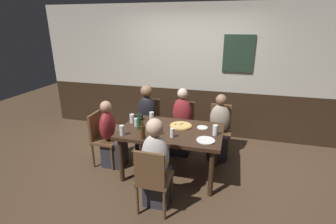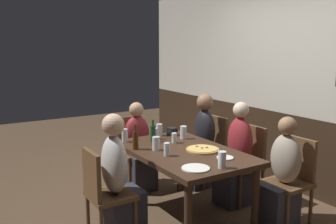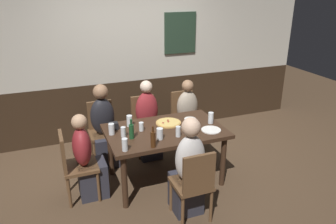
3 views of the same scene
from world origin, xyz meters
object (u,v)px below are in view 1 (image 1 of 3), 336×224
object	(u,v)px
tumbler_short	(215,131)
beer_bottle_green	(139,123)
person_mid_near	(157,169)
plate_white_large	(206,140)
chair_right_far	(220,127)
pint_glass_amber	(122,131)
beer_glass_tall	(152,117)
chair_mid_far	(183,123)
beer_glass_half	(172,133)
chair_mid_near	(153,177)
plate_white_small	(202,128)
pint_glass_pale	(154,123)
beer_bottle_brown	(143,132)
chair_head_west	(102,136)
pizza	(181,126)
tumbler_water	(132,119)
chair_left_far	(149,120)
pint_glass_stout	(156,131)
highball_clear	(136,123)
person_head_west	(111,139)
condiment_caddy	(139,117)
person_left_far	(146,122)
person_mid_far	(181,126)
person_right_far	(219,132)
dining_table	(171,135)

from	to	relation	value
tumbler_short	beer_bottle_green	xyz separation A→B (m)	(-1.11, -0.07, 0.03)
person_mid_near	plate_white_large	distance (m)	0.76
chair_right_far	pint_glass_amber	xyz separation A→B (m)	(-1.28, -1.26, 0.31)
beer_glass_tall	plate_white_large	world-z (taller)	beer_glass_tall
chair_mid_far	beer_glass_half	world-z (taller)	chair_mid_far
chair_mid_far	chair_mid_near	distance (m)	1.77
beer_glass_half	plate_white_small	bearing A→B (deg)	50.16
pint_glass_pale	chair_mid_far	bearing A→B (deg)	70.17
plate_white_large	beer_glass_tall	bearing A→B (deg)	151.61
beer_bottle_green	plate_white_small	xyz separation A→B (m)	(0.90, 0.28, -0.09)
beer_bottle_brown	chair_head_west	bearing A→B (deg)	155.37
pizza	tumbler_water	xyz separation A→B (m)	(-0.77, -0.06, 0.05)
pint_glass_amber	tumbler_water	bearing A→B (deg)	95.87
chair_left_far	pint_glass_stout	world-z (taller)	same
chair_mid_far	highball_clear	size ratio (longest dim) A/B	6.89
highball_clear	pint_glass_pale	world-z (taller)	highball_clear
person_head_west	pint_glass_stout	size ratio (longest dim) A/B	7.86
tumbler_water	plate_white_large	world-z (taller)	tumbler_water
person_head_west	pizza	world-z (taller)	person_head_west
chair_head_west	beer_bottle_brown	distance (m)	1.02
beer_glass_half	condiment_caddy	size ratio (longest dim) A/B	1.20
person_mid_near	person_left_far	bearing A→B (deg)	114.41
person_mid_far	plate_white_large	world-z (taller)	person_mid_far
chair_mid_near	person_mid_near	bearing A→B (deg)	90.00
chair_right_far	plate_white_large	world-z (taller)	chair_right_far
chair_right_far	beer_glass_tall	distance (m)	1.26
beer_glass_half	plate_white_small	xyz separation A→B (m)	(0.36, 0.43, -0.05)
highball_clear	beer_bottle_green	size ratio (longest dim) A/B	0.51
person_mid_near	beer_glass_half	world-z (taller)	person_mid_near
chair_mid_near	person_left_far	world-z (taller)	person_left_far
person_head_west	plate_white_small	xyz separation A→B (m)	(1.44, 0.18, 0.29)
beer_bottle_brown	person_right_far	bearing A→B (deg)	49.66
pint_glass_stout	plate_white_large	xyz separation A→B (m)	(0.69, -0.00, -0.06)
chair_mid_near	pizza	size ratio (longest dim) A/B	2.60
tumbler_short	plate_white_large	distance (m)	0.24
plate_white_large	pizza	bearing A→B (deg)	137.04
condiment_caddy	beer_glass_half	bearing A→B (deg)	-35.80
chair_left_far	plate_white_large	xyz separation A→B (m)	(1.20, -1.12, 0.25)
person_mid_near	pint_glass_stout	size ratio (longest dim) A/B	8.58
dining_table	pint_glass_amber	bearing A→B (deg)	-149.11
beer_glass_half	tumbler_short	world-z (taller)	tumbler_short
chair_right_far	person_left_far	world-z (taller)	person_left_far
person_right_far	beer_glass_half	size ratio (longest dim) A/B	8.51
pint_glass_amber	person_mid_far	bearing A→B (deg)	60.58
pint_glass_pale	chair_right_far	bearing A→B (deg)	40.44
person_right_far	plate_white_large	distance (m)	1.01
chair_left_far	person_right_far	xyz separation A→B (m)	(1.32, -0.16, -0.03)
person_left_far	plate_white_large	world-z (taller)	person_left_far
highball_clear	pint_glass_pale	size ratio (longest dim) A/B	1.14
chair_left_far	beer_glass_half	bearing A→B (deg)	-57.07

